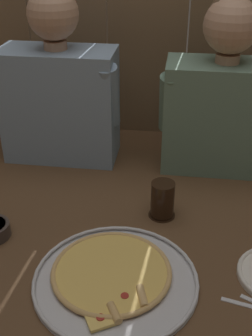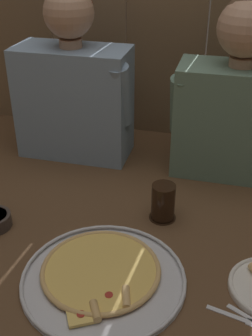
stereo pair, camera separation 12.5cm
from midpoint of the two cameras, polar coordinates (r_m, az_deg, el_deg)
ground_plane at (r=1.28m, az=-3.66°, el=-9.33°), size 3.20×3.20×0.00m
pizza_tray at (r=1.15m, az=-4.82°, el=-14.15°), size 0.42×0.42×0.03m
drinking_glass at (r=1.33m, az=2.13°, el=-4.28°), size 0.08×0.08×0.12m
table_fork at (r=1.11m, az=12.95°, el=-17.43°), size 0.13×0.04×0.01m
diner_left at (r=1.61m, az=-11.08°, el=10.38°), size 0.45×0.20×0.62m
diner_right at (r=1.54m, az=10.36°, el=9.30°), size 0.43×0.21×0.61m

